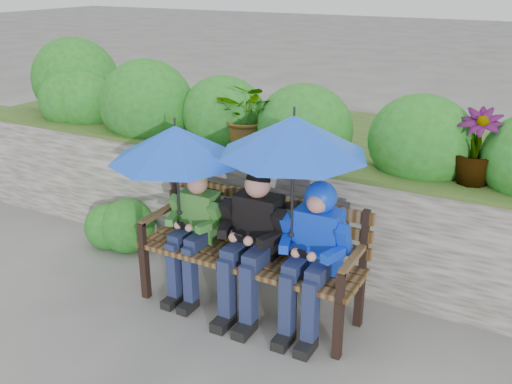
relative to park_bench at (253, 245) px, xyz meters
The scene contains 8 objects.
ground 0.54m from the park_bench, 119.17° to the right, with size 60.00×60.00×0.00m, color #5F5F5B.
garden_backdrop 1.56m from the park_bench, 94.71° to the left, with size 8.00×2.88×1.86m.
park_bench is the anchor object (origin of this frame).
boy_left 0.50m from the park_bench, behind, with size 0.44×0.51×1.06m.
boy_middle 0.15m from the park_bench, 63.75° to the right, with size 0.52×0.60×1.17m.
boy_right 0.56m from the park_bench, ahead, with size 0.50×0.61×1.15m.
umbrella_left 0.98m from the park_bench, behind, with size 1.03×1.03×0.79m.
umbrella_right 1.02m from the park_bench, 13.17° to the right, with size 1.05×1.05×0.96m.
Camera 1 is at (1.91, -3.44, 2.52)m, focal length 40.00 mm.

